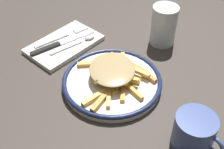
{
  "coord_description": "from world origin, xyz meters",
  "views": [
    {
      "loc": [
        0.39,
        -0.37,
        0.53
      ],
      "look_at": [
        0.0,
        0.0,
        0.04
      ],
      "focal_mm": 47.38,
      "sensor_mm": 36.0,
      "label": 1
    }
  ],
  "objects_px": {
    "fries_heap": "(114,73)",
    "knife": "(58,44)",
    "plate": "(112,82)",
    "fork": "(62,36)",
    "napkin": "(64,44)",
    "water_glass": "(164,25)",
    "coffee_mug": "(194,132)",
    "spoon": "(80,41)"
  },
  "relations": [
    {
      "from": "fork",
      "to": "water_glass",
      "type": "height_order",
      "value": "water_glass"
    },
    {
      "from": "fries_heap",
      "to": "water_glass",
      "type": "height_order",
      "value": "water_glass"
    },
    {
      "from": "napkin",
      "to": "fork",
      "type": "relative_size",
      "value": 1.19
    },
    {
      "from": "fries_heap",
      "to": "water_glass",
      "type": "relative_size",
      "value": 1.75
    },
    {
      "from": "napkin",
      "to": "water_glass",
      "type": "distance_m",
      "value": 0.3
    },
    {
      "from": "spoon",
      "to": "fries_heap",
      "type": "bearing_deg",
      "value": -11.91
    },
    {
      "from": "knife",
      "to": "fries_heap",
      "type": "bearing_deg",
      "value": 3.86
    },
    {
      "from": "coffee_mug",
      "to": "knife",
      "type": "bearing_deg",
      "value": -179.17
    },
    {
      "from": "knife",
      "to": "plate",
      "type": "bearing_deg",
      "value": 1.97
    },
    {
      "from": "knife",
      "to": "coffee_mug",
      "type": "distance_m",
      "value": 0.46
    },
    {
      "from": "fries_heap",
      "to": "fork",
      "type": "bearing_deg",
      "value": 176.18
    },
    {
      "from": "fork",
      "to": "napkin",
      "type": "bearing_deg",
      "value": -24.52
    },
    {
      "from": "spoon",
      "to": "coffee_mug",
      "type": "relative_size",
      "value": 1.38
    },
    {
      "from": "plate",
      "to": "water_glass",
      "type": "bearing_deg",
      "value": 97.7
    },
    {
      "from": "plate",
      "to": "napkin",
      "type": "bearing_deg",
      "value": 177.03
    },
    {
      "from": "plate",
      "to": "napkin",
      "type": "distance_m",
      "value": 0.22
    },
    {
      "from": "plate",
      "to": "coffee_mug",
      "type": "xyz_separation_m",
      "value": [
        0.24,
        -0.0,
        0.03
      ]
    },
    {
      "from": "knife",
      "to": "water_glass",
      "type": "distance_m",
      "value": 0.31
    },
    {
      "from": "fries_heap",
      "to": "fork",
      "type": "distance_m",
      "value": 0.24
    },
    {
      "from": "plate",
      "to": "spoon",
      "type": "relative_size",
      "value": 1.65
    },
    {
      "from": "knife",
      "to": "coffee_mug",
      "type": "xyz_separation_m",
      "value": [
        0.46,
        0.01,
        0.02
      ]
    },
    {
      "from": "napkin",
      "to": "knife",
      "type": "bearing_deg",
      "value": -97.74
    },
    {
      "from": "water_glass",
      "to": "coffee_mug",
      "type": "bearing_deg",
      "value": -40.86
    },
    {
      "from": "fork",
      "to": "spoon",
      "type": "xyz_separation_m",
      "value": [
        0.06,
        0.02,
        0.0
      ]
    },
    {
      "from": "knife",
      "to": "water_glass",
      "type": "xyz_separation_m",
      "value": [
        0.19,
        0.24,
        0.04
      ]
    },
    {
      "from": "knife",
      "to": "coffee_mug",
      "type": "relative_size",
      "value": 1.89
    },
    {
      "from": "fries_heap",
      "to": "fork",
      "type": "xyz_separation_m",
      "value": [
        -0.24,
        0.02,
        -0.02
      ]
    },
    {
      "from": "coffee_mug",
      "to": "plate",
      "type": "bearing_deg",
      "value": 179.8
    },
    {
      "from": "fries_heap",
      "to": "knife",
      "type": "bearing_deg",
      "value": -176.14
    },
    {
      "from": "coffee_mug",
      "to": "water_glass",
      "type": "bearing_deg",
      "value": 139.14
    },
    {
      "from": "napkin",
      "to": "fries_heap",
      "type": "bearing_deg",
      "value": -1.07
    },
    {
      "from": "coffee_mug",
      "to": "fork",
      "type": "bearing_deg",
      "value": 177.15
    },
    {
      "from": "spoon",
      "to": "coffee_mug",
      "type": "height_order",
      "value": "coffee_mug"
    },
    {
      "from": "fork",
      "to": "water_glass",
      "type": "bearing_deg",
      "value": 45.26
    },
    {
      "from": "fries_heap",
      "to": "napkin",
      "type": "relative_size",
      "value": 0.98
    },
    {
      "from": "plate",
      "to": "spoon",
      "type": "height_order",
      "value": "same"
    },
    {
      "from": "knife",
      "to": "napkin",
      "type": "bearing_deg",
      "value": 82.26
    },
    {
      "from": "plate",
      "to": "napkin",
      "type": "xyz_separation_m",
      "value": [
        -0.22,
        0.01,
        -0.01
      ]
    },
    {
      "from": "knife",
      "to": "coffee_mug",
      "type": "height_order",
      "value": "coffee_mug"
    },
    {
      "from": "spoon",
      "to": "coffee_mug",
      "type": "bearing_deg",
      "value": -6.25
    },
    {
      "from": "napkin",
      "to": "fork",
      "type": "bearing_deg",
      "value": 155.48
    },
    {
      "from": "spoon",
      "to": "knife",
      "type": "bearing_deg",
      "value": -123.06
    }
  ]
}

